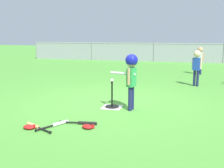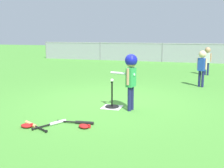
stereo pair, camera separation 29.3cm
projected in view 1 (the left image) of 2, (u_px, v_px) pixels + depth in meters
The scene contains 13 objects.
ground_plane at pixel (111, 102), 6.79m from camera, with size 60.00×60.00×0.00m, color #478C33.
home_plate at pixel (112, 107), 6.27m from camera, with size 0.44×0.44×0.01m, color white.
batting_tee at pixel (112, 103), 6.26m from camera, with size 0.32×0.32×0.60m.
baseball_on_tee at pixel (112, 80), 6.16m from camera, with size 0.07×0.07×0.07m, color white.
batter_child at pixel (131, 70), 5.89m from camera, with size 0.64×0.35×1.25m.
fielder_near_left at pixel (197, 63), 8.68m from camera, with size 0.30×0.24×1.17m.
fielder_deep_left at pixel (200, 57), 11.22m from camera, with size 0.32×0.23×1.15m.
spare_bat_silver at pixel (57, 124), 5.00m from camera, with size 0.39×0.64×0.06m.
spare_bat_wood at pixel (35, 126), 4.89m from camera, with size 0.66×0.38×0.06m.
spare_bat_black at pixel (84, 123), 5.07m from camera, with size 0.72×0.13×0.06m.
glove_by_plate at pixel (88, 127), 4.85m from camera, with size 0.27×0.25×0.07m.
glove_near_bats at pixel (29, 127), 4.83m from camera, with size 0.25×0.21×0.07m.
outfield_fence at pixel (154, 52), 16.47m from camera, with size 16.06×0.06×1.15m.
Camera 1 is at (1.69, -6.37, 1.68)m, focal length 43.22 mm.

